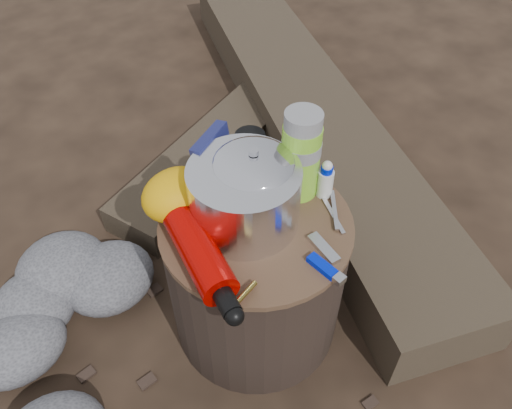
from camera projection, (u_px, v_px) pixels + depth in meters
ground at (256, 319)px, 1.49m from camera, size 60.00×60.00×0.00m
stump at (256, 277)px, 1.34m from camera, size 0.45×0.45×0.42m
rock_ring at (122, 391)px, 1.23m from camera, size 0.49×1.07×0.21m
log_main at (306, 112)px, 2.03m from camera, size 1.13×2.14×0.18m
log_small at (234, 131)px, 2.01m from camera, size 1.24×0.63×0.10m
foil_windscreen at (244, 196)px, 1.14m from camera, size 0.25×0.25×0.15m
camping_pot at (254, 184)px, 1.15m from camera, size 0.18×0.18×0.18m
fuel_bottle at (197, 249)px, 1.09m from camera, size 0.15×0.34×0.08m
thermos at (301, 155)px, 1.18m from camera, size 0.09×0.09×0.23m
travel_mug at (250, 152)px, 1.28m from camera, size 0.07×0.07×0.11m
stuff_sack at (176, 194)px, 1.17m from camera, size 0.17×0.14×0.11m
food_pouch at (215, 163)px, 1.22m from camera, size 0.12×0.08×0.16m
lighter at (323, 266)px, 1.09m from camera, size 0.03×0.10×0.02m
multitool at (324, 249)px, 1.13m from camera, size 0.04×0.09×0.01m
pot_grabber at (333, 214)px, 1.20m from camera, size 0.09×0.13×0.01m
squeeze_bottle at (325, 180)px, 1.22m from camera, size 0.04×0.04×0.09m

